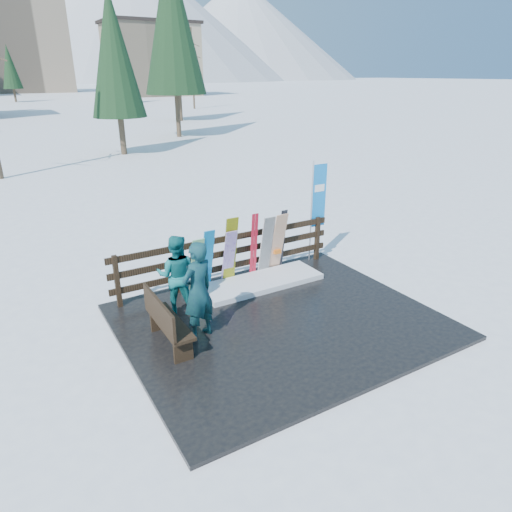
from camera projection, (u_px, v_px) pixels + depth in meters
ground at (280, 323)px, 9.16m from camera, size 700.00×700.00×0.00m
deck at (280, 321)px, 9.14m from camera, size 6.00×5.00×0.08m
fence at (229, 254)px, 10.64m from camera, size 5.60×0.10×1.15m
snow_patch at (261, 282)px, 10.63m from camera, size 2.90×1.00×0.12m
bench at (165, 320)px, 8.07m from camera, size 0.41×1.50×0.97m
snowboard_0 at (207, 260)px, 10.13m from camera, size 0.25×0.39×1.46m
snowboard_1 at (197, 265)px, 10.04m from camera, size 0.28×0.36×1.31m
snowboard_2 at (230, 251)px, 10.37m from camera, size 0.30×0.31×1.65m
snowboard_3 at (229, 257)px, 10.40m from camera, size 0.28×0.38×1.35m
snowboard_4 at (266, 246)px, 10.85m from camera, size 0.30×0.33×1.51m
snowboard_5 at (278, 243)px, 11.00m from camera, size 0.32×0.40×1.54m
ski_pair_a at (254, 246)px, 10.74m from camera, size 0.17×0.16×1.61m
ski_pair_b at (282, 240)px, 11.12m from camera, size 0.17×0.23×1.58m
rental_flag at (317, 200)px, 11.54m from camera, size 0.45×0.04×2.60m
person_front at (198, 291)px, 8.19m from camera, size 0.80×0.65×1.88m
person_back at (177, 275)px, 9.13m from camera, size 1.01×0.95×1.66m
trees at (61, 62)px, 46.59m from camera, size 42.11×68.69×13.06m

